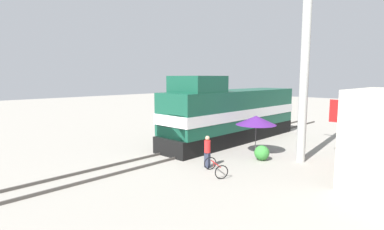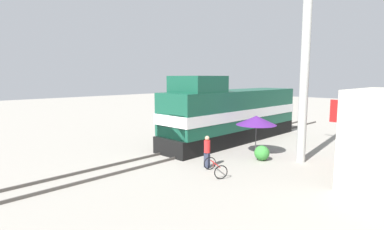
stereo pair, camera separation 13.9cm
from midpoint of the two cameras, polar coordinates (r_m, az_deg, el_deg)
ground_plane at (r=20.40m, az=-0.51°, el=-6.92°), size 120.00×120.00×0.00m
rail_near at (r=20.87m, az=-1.92°, el=-6.38°), size 0.08×37.84×0.15m
rail_far at (r=19.89m, az=0.97°, el=-7.06°), size 0.08×37.84×0.15m
locomotive at (r=23.31m, az=7.17°, el=0.18°), size 3.13×13.85×5.07m
utility_pole at (r=18.46m, az=20.50°, el=9.38°), size 1.80×0.50×11.56m
vendor_umbrella at (r=19.61m, az=11.91°, el=-0.99°), size 2.58×2.58×2.53m
billboard_sign at (r=20.49m, az=27.07°, el=-0.07°), size 1.94×0.12×3.59m
shrub_cluster at (r=18.63m, az=12.94°, el=-7.04°), size 0.90×0.90×0.90m
person_bystander at (r=16.61m, az=2.70°, el=-6.74°), size 0.34×0.34×1.79m
bicycle at (r=15.71m, az=4.25°, el=-9.90°), size 1.77×1.41×0.70m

